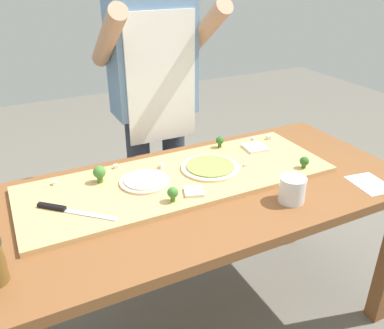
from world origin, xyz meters
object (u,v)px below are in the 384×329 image
at_px(pizza_whole_pesto_green, 210,167).
at_px(broccoli_floret_center_right, 304,162).
at_px(cheese_crumble_b, 161,166).
at_px(cook_center, 155,94).
at_px(cheese_crumble_e, 116,166).
at_px(pizza_slice_center, 255,148).
at_px(pizza_slice_near_left, 194,192).
at_px(cheese_crumble_c, 245,165).
at_px(broccoli_floret_front_left, 99,173).
at_px(flour_cup, 292,191).
at_px(pizza_whole_cheese_artichoke, 144,181).
at_px(prep_table, 202,208).
at_px(broccoli_floret_back_right, 173,193).
at_px(cheese_crumble_f, 268,137).
at_px(recipe_note, 370,184).
at_px(cheese_crumble_a, 55,183).
at_px(broccoli_floret_back_mid, 220,141).
at_px(cheese_crumble_d, 253,139).

bearing_deg(pizza_whole_pesto_green, broccoli_floret_center_right, -25.46).
height_order(cheese_crumble_b, cook_center, cook_center).
bearing_deg(pizza_whole_pesto_green, cheese_crumble_e, 152.81).
height_order(pizza_slice_center, cheese_crumble_e, cheese_crumble_e).
relative_size(pizza_slice_near_left, cheese_crumble_c, 5.65).
relative_size(broccoli_floret_front_left, flour_cup, 0.71).
xyz_separation_m(flour_cup, cook_center, (-0.22, 0.81, 0.19)).
height_order(pizza_whole_cheese_artichoke, pizza_slice_near_left, pizza_whole_cheese_artichoke).
bearing_deg(pizza_whole_pesto_green, prep_table, -132.28).
distance_m(broccoli_floret_back_right, broccoli_floret_center_right, 0.61).
xyz_separation_m(prep_table, pizza_slice_center, (0.38, 0.18, 0.12)).
distance_m(pizza_slice_near_left, cook_center, 0.66).
height_order(pizza_whole_cheese_artichoke, broccoli_floret_center_right, broccoli_floret_center_right).
bearing_deg(cook_center, cheese_crumble_c, -68.53).
distance_m(broccoli_floret_center_right, cheese_crumble_f, 0.33).
relative_size(broccoli_floret_center_right, recipe_note, 0.31).
bearing_deg(cheese_crumble_e, recipe_note, -32.07).
xyz_separation_m(broccoli_floret_back_right, flour_cup, (0.41, -0.17, -0.01)).
xyz_separation_m(cheese_crumble_c, flour_cup, (0.02, -0.29, 0.02)).
bearing_deg(pizza_whole_cheese_artichoke, broccoli_floret_center_right, -15.57).
bearing_deg(prep_table, flour_cup, -42.99).
bearing_deg(broccoli_floret_front_left, cook_center, 43.84).
xyz_separation_m(broccoli_floret_front_left, cheese_crumble_a, (-0.17, 0.06, -0.03)).
relative_size(pizza_whole_pesto_green, cheese_crumble_f, 12.67).
distance_m(prep_table, pizza_whole_cheese_artichoke, 0.26).
xyz_separation_m(pizza_slice_center, flour_cup, (-0.12, -0.42, 0.02)).
bearing_deg(flour_cup, broccoli_floret_front_left, 145.07).
bearing_deg(pizza_whole_pesto_green, pizza_whole_cheese_artichoke, 177.97).
bearing_deg(broccoli_floret_back_mid, broccoli_floret_front_left, -172.47).
bearing_deg(cook_center, cheese_crumble_a, -150.48).
xyz_separation_m(broccoli_floret_front_left, broccoli_floret_back_right, (0.20, -0.26, -0.01)).
relative_size(pizza_whole_cheese_artichoke, broccoli_floret_back_right, 3.41).
height_order(pizza_slice_center, broccoli_floret_front_left, broccoli_floret_front_left).
bearing_deg(cheese_crumble_b, cheese_crumble_a, 172.63).
distance_m(broccoli_floret_front_left, cook_center, 0.57).
distance_m(broccoli_floret_center_right, flour_cup, 0.26).
height_order(cheese_crumble_d, cheese_crumble_e, cheese_crumble_e).
bearing_deg(cheese_crumble_e, cheese_crumble_b, -26.09).
distance_m(broccoli_floret_front_left, cheese_crumble_e, 0.13).
distance_m(broccoli_floret_front_left, broccoli_floret_back_mid, 0.60).
height_order(broccoli_floret_back_right, cheese_crumble_f, broccoli_floret_back_right).
distance_m(pizza_whole_cheese_artichoke, broccoli_floret_center_right, 0.68).
bearing_deg(pizza_slice_near_left, recipe_note, -18.23).
height_order(pizza_whole_pesto_green, cheese_crumble_d, pizza_whole_pesto_green).
xyz_separation_m(prep_table, cheese_crumble_b, (-0.09, 0.20, 0.13)).
distance_m(broccoli_floret_front_left, recipe_note, 1.10).
bearing_deg(cheese_crumble_d, broccoli_floret_front_left, -174.05).
relative_size(pizza_slice_center, broccoli_floret_back_mid, 1.84).
xyz_separation_m(prep_table, pizza_whole_cheese_artichoke, (-0.20, 0.11, 0.13)).
bearing_deg(recipe_note, broccoli_floret_front_left, 154.51).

